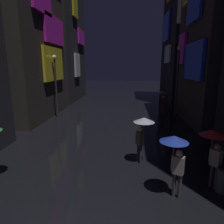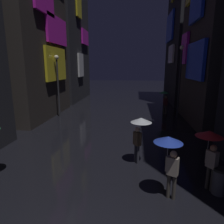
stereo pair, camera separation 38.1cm
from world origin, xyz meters
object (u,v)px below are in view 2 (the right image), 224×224
pedestrian_near_crossing_blue (170,150)px  streetlamp_left_far (58,79)px  pedestrian_midstreet_centre_green (165,96)px  pedestrian_far_right_red (210,144)px  streetlamp_right_far (180,74)px  trash_bin (219,181)px  pedestrian_foreground_left_clear (140,128)px

pedestrian_near_crossing_blue → streetlamp_left_far: (-7.53, 10.11, 1.57)m
pedestrian_midstreet_centre_green → streetlamp_left_far: bearing=-168.1°
pedestrian_far_right_red → streetlamp_left_far: bearing=133.6°
pedestrian_midstreet_centre_green → streetlamp_right_far: bearing=-46.5°
trash_bin → pedestrian_near_crossing_blue: bearing=-166.7°
pedestrian_midstreet_centre_green → streetlamp_right_far: streetlamp_right_far is taller
streetlamp_right_far → trash_bin: bearing=-93.8°
pedestrian_foreground_left_clear → trash_bin: size_ratio=2.28×
pedestrian_near_crossing_blue → streetlamp_right_far: bearing=77.3°
pedestrian_far_right_red → streetlamp_left_far: streetlamp_left_far is taller
pedestrian_far_right_red → trash_bin: bearing=-40.9°
pedestrian_foreground_left_clear → streetlamp_left_far: streetlamp_left_far is taller
pedestrian_foreground_left_clear → streetlamp_left_far: 10.40m
pedestrian_far_right_red → streetlamp_left_far: size_ratio=0.41×
pedestrian_midstreet_centre_green → pedestrian_near_crossing_blue: bearing=-97.1°
pedestrian_foreground_left_clear → pedestrian_far_right_red: same height
pedestrian_foreground_left_clear → pedestrian_near_crossing_blue: size_ratio=1.00×
pedestrian_far_right_red → streetlamp_right_far: 10.53m
trash_bin → streetlamp_left_far: bearing=133.8°
pedestrian_midstreet_centre_green → streetlamp_right_far: size_ratio=0.36×
pedestrian_midstreet_centre_green → streetlamp_right_far: (0.98, -1.03, 1.97)m
pedestrian_midstreet_centre_green → streetlamp_right_far: 2.43m
pedestrian_far_right_red → pedestrian_midstreet_centre_green: size_ratio=1.00×
streetlamp_left_far → pedestrian_far_right_red: bearing=-46.4°
pedestrian_foreground_left_clear → pedestrian_midstreet_centre_green: same height
pedestrian_near_crossing_blue → streetlamp_left_far: 12.70m
pedestrian_far_right_red → pedestrian_midstreet_centre_green: (0.05, 11.32, 0.00)m
pedestrian_foreground_left_clear → pedestrian_far_right_red: 2.81m
streetlamp_right_far → pedestrian_near_crossing_blue: bearing=-102.7°
streetlamp_left_far → trash_bin: (9.30, -9.69, -2.77)m
pedestrian_midstreet_centre_green → trash_bin: pedestrian_midstreet_centre_green is taller
pedestrian_foreground_left_clear → pedestrian_near_crossing_blue: 2.44m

